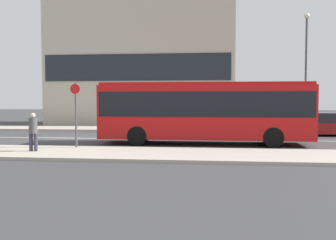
# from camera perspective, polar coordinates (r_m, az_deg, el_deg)

# --- Properties ---
(ground_plane) EXTENTS (120.00, 120.00, 0.00)m
(ground_plane) POSITION_cam_1_polar(r_m,az_deg,el_deg) (22.69, -15.04, -2.67)
(ground_plane) COLOR #3A3A3D
(sidewalk_near) EXTENTS (44.00, 3.50, 0.13)m
(sidewalk_near) POSITION_cam_1_polar(r_m,az_deg,el_deg) (17.06, -22.74, -4.50)
(sidewalk_near) COLOR #B2A899
(sidewalk_near) RESTS_ON ground_plane
(sidewalk_far) EXTENTS (44.00, 3.50, 0.13)m
(sidewalk_far) POSITION_cam_1_polar(r_m,az_deg,el_deg) (28.57, -10.48, -1.30)
(sidewalk_far) COLOR #B2A899
(sidewalk_far) RESTS_ON ground_plane
(lane_centerline) EXTENTS (41.80, 0.16, 0.01)m
(lane_centerline) POSITION_cam_1_polar(r_m,az_deg,el_deg) (22.69, -15.04, -2.66)
(lane_centerline) COLOR silver
(lane_centerline) RESTS_ON ground_plane
(apartment_block_left_tower) EXTENTS (16.20, 6.48, 17.82)m
(apartment_block_left_tower) POSITION_cam_1_polar(r_m,az_deg,el_deg) (34.89, -3.91, 14.14)
(apartment_block_left_tower) COLOR beige
(apartment_block_left_tower) RESTS_ON ground_plane
(city_bus) EXTENTS (10.50, 2.51, 3.10)m
(city_bus) POSITION_cam_1_polar(r_m,az_deg,el_deg) (19.00, 5.52, 1.71)
(city_bus) COLOR red
(city_bus) RESTS_ON ground_plane
(parked_car_0) EXTENTS (4.56, 1.78, 1.43)m
(parked_car_0) POSITION_cam_1_polar(r_m,az_deg,el_deg) (25.41, 23.16, -0.69)
(parked_car_0) COLOR maroon
(parked_car_0) RESTS_ON ground_plane
(pedestrian_near_stop) EXTENTS (0.35, 0.34, 1.58)m
(pedestrian_near_stop) POSITION_cam_1_polar(r_m,az_deg,el_deg) (16.38, -19.86, -1.39)
(pedestrian_near_stop) COLOR #383347
(pedestrian_near_stop) RESTS_ON sidewalk_near
(bus_stop_sign) EXTENTS (0.44, 0.12, 2.87)m
(bus_stop_sign) POSITION_cam_1_polar(r_m,az_deg,el_deg) (17.11, -13.87, 1.50)
(bus_stop_sign) COLOR #4C4C51
(bus_stop_sign) RESTS_ON sidewalk_near
(street_lamp) EXTENTS (0.36, 0.36, 7.82)m
(street_lamp) POSITION_cam_1_polar(r_m,az_deg,el_deg) (26.83, 20.29, 8.45)
(street_lamp) COLOR #4C4C51
(street_lamp) RESTS_ON sidewalk_far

